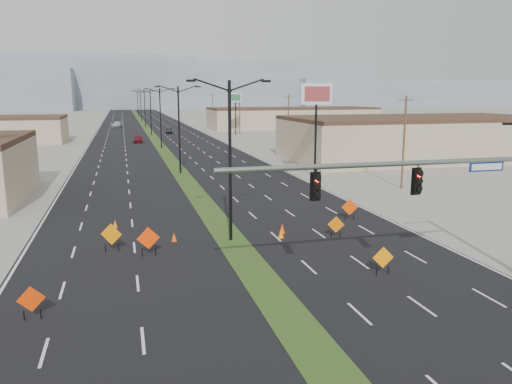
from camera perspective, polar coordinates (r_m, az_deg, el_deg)
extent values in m
plane|color=gray|center=(21.18, 4.19, -14.64)|extent=(600.00, 600.00, 0.00)
cube|color=black|center=(118.50, -11.95, 6.53)|extent=(25.00, 400.00, 0.02)
cube|color=#2A4719|center=(118.50, -11.95, 6.53)|extent=(2.00, 400.00, 0.04)
cube|color=tan|center=(75.08, 17.69, 5.75)|extent=(36.00, 18.00, 5.50)
cube|color=tan|center=(135.61, 4.17, 8.36)|extent=(44.00, 16.00, 5.00)
cube|color=gray|center=(321.37, -6.85, 12.01)|extent=(220.00, 50.00, 28.00)
cube|color=gray|center=(359.97, 16.48, 10.75)|extent=(160.00, 50.00, 18.00)
cube|color=gray|center=(338.86, -19.41, 11.76)|extent=(140.00, 50.00, 32.00)
cylinder|color=slate|center=(23.29, 14.96, 3.12)|extent=(16.00, 0.24, 0.24)
cube|color=navy|center=(26.29, 24.84, 2.64)|extent=(1.90, 0.04, 0.45)
cube|color=black|center=(21.91, 6.88, 0.60)|extent=(0.50, 0.28, 1.30)
sphere|color=#FF0C05|center=(21.70, 7.06, 1.43)|extent=(0.22, 0.22, 0.22)
cube|color=black|center=(24.20, 17.94, 1.14)|extent=(0.50, 0.28, 1.30)
sphere|color=#FF0C05|center=(24.01, 18.20, 1.89)|extent=(0.22, 0.22, 0.22)
cylinder|color=black|center=(30.93, -2.98, 3.35)|extent=(0.20, 0.20, 10.00)
cube|color=black|center=(30.25, -7.44, 12.50)|extent=(0.55, 0.24, 0.14)
cube|color=black|center=(31.21, 1.16, 12.55)|extent=(0.55, 0.24, 0.14)
cylinder|color=black|center=(58.47, -8.77, 6.95)|extent=(0.20, 0.20, 10.00)
cube|color=black|center=(58.12, -11.22, 11.73)|extent=(0.55, 0.24, 0.14)
cube|color=black|center=(58.62, -6.63, 11.86)|extent=(0.55, 0.24, 0.14)
cylinder|color=black|center=(86.31, -10.86, 8.23)|extent=(0.20, 0.20, 10.00)
cube|color=black|center=(86.07, -12.54, 11.45)|extent=(0.55, 0.24, 0.14)
cube|color=black|center=(86.41, -9.43, 11.56)|extent=(0.55, 0.24, 0.14)
cylinder|color=black|center=(114.23, -11.93, 8.87)|extent=(0.20, 0.20, 10.00)
cube|color=black|center=(114.05, -13.21, 11.31)|extent=(0.55, 0.24, 0.14)
cube|color=black|center=(114.30, -10.86, 11.40)|extent=(0.55, 0.24, 0.14)
cylinder|color=black|center=(142.18, -12.59, 9.26)|extent=(0.20, 0.20, 10.00)
cube|color=black|center=(142.03, -13.62, 11.22)|extent=(0.55, 0.24, 0.14)
cube|color=black|center=(142.24, -11.73, 11.30)|extent=(0.55, 0.24, 0.14)
cylinder|color=black|center=(170.14, -13.03, 9.53)|extent=(0.20, 0.20, 10.00)
cube|color=black|center=(170.02, -13.89, 11.16)|extent=(0.55, 0.24, 0.14)
cube|color=black|center=(170.19, -12.31, 11.22)|extent=(0.55, 0.24, 0.14)
cylinder|color=black|center=(198.12, -13.34, 9.71)|extent=(0.20, 0.20, 10.00)
cube|color=black|center=(198.01, -14.09, 11.11)|extent=(0.55, 0.24, 0.14)
cube|color=black|center=(198.16, -12.73, 11.17)|extent=(0.55, 0.24, 0.14)
cylinder|color=#4C3823|center=(50.64, 16.54, 5.41)|extent=(0.20, 0.20, 9.00)
cube|color=#4C3823|center=(50.42, 16.80, 10.05)|extent=(1.60, 0.10, 0.10)
cylinder|color=#4C3823|center=(82.44, 3.72, 7.92)|extent=(0.20, 0.20, 9.00)
cube|color=#4C3823|center=(82.31, 3.76, 10.77)|extent=(1.60, 0.10, 0.10)
cylinder|color=#4C3823|center=(116.10, -1.88, 8.89)|extent=(0.20, 0.20, 9.00)
cube|color=#4C3823|center=(116.01, -1.89, 10.92)|extent=(1.60, 0.10, 0.10)
cylinder|color=#4C3823|center=(150.38, -4.95, 9.39)|extent=(0.20, 0.20, 9.00)
cube|color=#4C3823|center=(150.30, -4.98, 10.95)|extent=(1.60, 0.10, 0.10)
imported|color=maroon|center=(97.79, -13.33, 5.90)|extent=(1.82, 3.95, 1.31)
imported|color=black|center=(119.11, -9.91, 6.94)|extent=(1.90, 4.13, 1.31)
imported|color=silver|center=(143.04, -15.62, 7.44)|extent=(2.89, 5.65, 1.57)
cube|color=red|center=(22.91, -24.32, -11.09)|extent=(1.09, 0.25, 1.11)
cylinder|color=black|center=(23.22, -24.98, -12.69)|extent=(0.05, 0.05, 0.46)
cylinder|color=black|center=(23.11, -23.37, -12.67)|extent=(0.05, 0.05, 0.46)
cube|color=orange|center=(30.62, -16.21, -4.66)|extent=(1.21, 0.55, 1.30)
cylinder|color=black|center=(30.86, -16.84, -6.14)|extent=(0.05, 0.05, 0.54)
cylinder|color=black|center=(30.84, -15.42, -6.08)|extent=(0.05, 0.05, 0.54)
cube|color=#FE3A05|center=(29.28, -12.21, -5.18)|extent=(1.30, 0.17, 1.30)
cylinder|color=black|center=(29.51, -12.88, -6.74)|extent=(0.05, 0.05, 0.54)
cylinder|color=black|center=(29.54, -11.40, -6.66)|extent=(0.05, 0.05, 0.54)
cube|color=orange|center=(26.64, 14.33, -7.26)|extent=(1.13, 0.15, 1.13)
cylinder|color=black|center=(26.71, 13.63, -8.78)|extent=(0.05, 0.05, 0.47)
cylinder|color=black|center=(27.02, 14.88, -8.61)|extent=(0.05, 0.05, 0.47)
cube|color=#E86604|center=(32.66, 9.14, -3.69)|extent=(1.02, 0.43, 1.08)
cylinder|color=black|center=(32.71, 8.59, -4.88)|extent=(0.05, 0.05, 0.45)
cylinder|color=black|center=(32.96, 9.60, -4.79)|extent=(0.05, 0.05, 0.45)
cube|color=#E54404|center=(37.32, 10.66, -1.71)|extent=(1.17, 0.36, 1.20)
cylinder|color=black|center=(37.35, 10.13, -2.86)|extent=(0.05, 0.05, 0.50)
cylinder|color=black|center=(37.65, 11.10, -2.79)|extent=(0.05, 0.05, 0.50)
cone|color=#FD4905|center=(32.07, -9.34, -5.11)|extent=(0.41, 0.41, 0.58)
cone|color=orange|center=(32.41, 2.87, -4.74)|extent=(0.42, 0.42, 0.64)
cone|color=#FF4205|center=(33.43, 3.01, -4.21)|extent=(0.46, 0.46, 0.68)
cone|color=orange|center=(36.13, -15.80, -3.55)|extent=(0.39, 0.39, 0.55)
cylinder|color=black|center=(55.10, 6.82, 5.96)|extent=(0.24, 0.24, 8.49)
cube|color=white|center=(54.87, 6.94, 11.08)|extent=(3.26, 1.51, 2.23)
cube|color=#9F3537|center=(54.68, 7.02, 11.08)|extent=(2.53, 0.99, 1.56)
cylinder|color=black|center=(114.05, -2.34, 8.51)|extent=(0.24, 0.24, 7.68)
cube|color=white|center=(113.93, -2.35, 10.75)|extent=(2.99, 1.27, 2.02)
cube|color=#327D4C|center=(113.73, -2.33, 10.75)|extent=(2.32, 0.80, 1.41)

